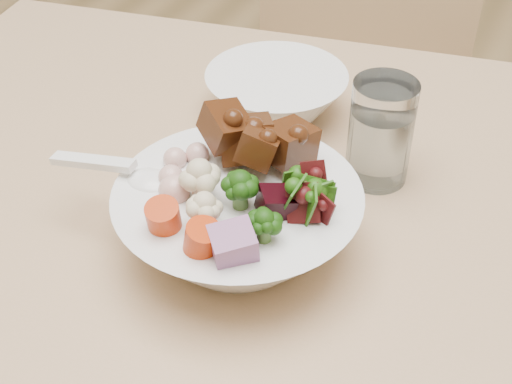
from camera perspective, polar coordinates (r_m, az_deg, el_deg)
dining_table at (r=0.71m, az=18.14°, el=-10.24°), size 1.52×1.00×0.67m
chair_far at (r=1.25m, az=7.53°, el=7.20°), size 0.43×0.43×0.82m
food_bowl at (r=0.63m, az=-1.25°, el=-1.95°), size 0.22×0.22×0.12m
soup_spoon at (r=0.64m, az=-9.65°, el=1.23°), size 0.12×0.04×0.02m
water_glass at (r=0.72m, az=9.89°, el=4.44°), size 0.06×0.06×0.11m
side_bowl at (r=0.82m, az=1.63°, el=7.77°), size 0.16×0.16×0.05m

